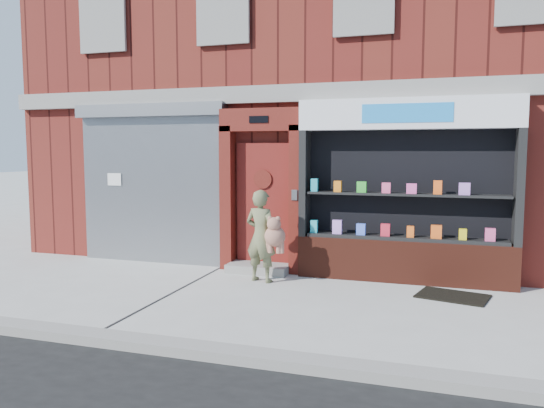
% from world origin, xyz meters
% --- Properties ---
extents(ground, '(80.00, 80.00, 0.00)m').
position_xyz_m(ground, '(0.00, 0.00, 0.00)').
color(ground, '#9E9E99').
rests_on(ground, ground).
extents(curb, '(60.00, 0.30, 0.12)m').
position_xyz_m(curb, '(0.00, -2.15, 0.06)').
color(curb, gray).
rests_on(curb, ground).
extents(building, '(12.00, 8.16, 8.00)m').
position_xyz_m(building, '(-0.00, 5.99, 4.00)').
color(building, '#5C1A15').
rests_on(building, ground).
extents(shutter_bay, '(3.10, 0.30, 3.04)m').
position_xyz_m(shutter_bay, '(-3.00, 1.93, 1.72)').
color(shutter_bay, gray).
rests_on(shutter_bay, ground).
extents(red_door_bay, '(1.52, 0.58, 2.90)m').
position_xyz_m(red_door_bay, '(-0.75, 1.86, 1.46)').
color(red_door_bay, '#4B120C').
rests_on(red_door_bay, ground).
extents(pharmacy_bay, '(3.50, 0.41, 3.00)m').
position_xyz_m(pharmacy_bay, '(1.75, 1.81, 1.37)').
color(pharmacy_bay, '#511E13').
rests_on(pharmacy_bay, ground).
extents(woman, '(0.75, 0.49, 1.53)m').
position_xyz_m(woman, '(-0.46, 1.09, 0.77)').
color(woman, '#626643').
rests_on(woman, ground).
extents(doormat, '(1.12, 0.91, 0.02)m').
position_xyz_m(doormat, '(2.51, 1.06, 0.01)').
color(doormat, black).
rests_on(doormat, ground).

